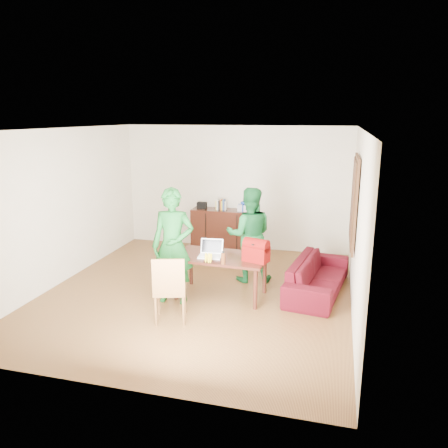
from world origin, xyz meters
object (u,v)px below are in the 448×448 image
(table, at_px, (221,261))
(laptop, at_px, (210,254))
(person_near, at_px, (173,246))
(red_bag, at_px, (256,252))
(bottle, at_px, (223,258))
(chair, at_px, (170,302))
(person_far, at_px, (249,235))
(sofa, at_px, (318,276))

(table, xyz_separation_m, laptop, (-0.16, -0.10, 0.13))
(table, distance_m, person_near, 0.83)
(table, distance_m, red_bag, 0.65)
(table, height_order, laptop, laptop)
(laptop, xyz_separation_m, red_bag, (0.75, -0.02, 0.10))
(person_near, height_order, laptop, person_near)
(bottle, bearing_deg, red_bag, 29.13)
(chair, bearing_deg, table, 48.80)
(person_far, height_order, sofa, person_far)
(sofa, bearing_deg, laptop, 120.31)
(chair, bearing_deg, bottle, 30.79)
(table, xyz_separation_m, sofa, (1.53, 0.57, -0.33))
(table, distance_m, laptop, 0.22)
(table, height_order, person_far, person_far)
(laptop, relative_size, red_bag, 0.99)
(red_bag, height_order, sofa, red_bag)
(chair, distance_m, bottle, 1.04)
(laptop, xyz_separation_m, bottle, (0.29, -0.28, 0.05))
(person_near, distance_m, red_bag, 1.30)
(table, bearing_deg, laptop, -145.07)
(chair, height_order, sofa, chair)
(red_bag, bearing_deg, table, -174.05)
(person_near, height_order, bottle, person_near)
(chair, height_order, laptop, chair)
(chair, xyz_separation_m, bottle, (0.61, 0.67, 0.50))
(red_bag, distance_m, sofa, 1.29)
(person_near, distance_m, person_far, 1.55)
(laptop, relative_size, bottle, 1.93)
(sofa, bearing_deg, person_far, 87.23)
(person_near, relative_size, sofa, 0.95)
(bottle, xyz_separation_m, sofa, (1.40, 0.95, -0.51))
(person_far, bearing_deg, red_bag, 94.83)
(chair, bearing_deg, red_bag, 24.06)
(chair, bearing_deg, person_far, 50.66)
(person_near, distance_m, laptop, 0.62)
(person_far, xyz_separation_m, red_bag, (0.30, -0.94, -0.01))
(person_far, distance_m, laptop, 1.03)
(table, height_order, person_near, person_near)
(table, xyz_separation_m, red_bag, (0.60, -0.12, 0.23))
(chair, xyz_separation_m, person_far, (0.78, 1.86, 0.56))
(laptop, relative_size, sofa, 0.20)
(chair, relative_size, person_near, 0.54)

